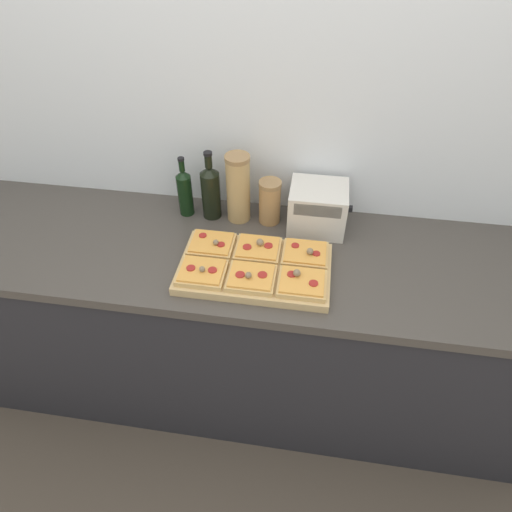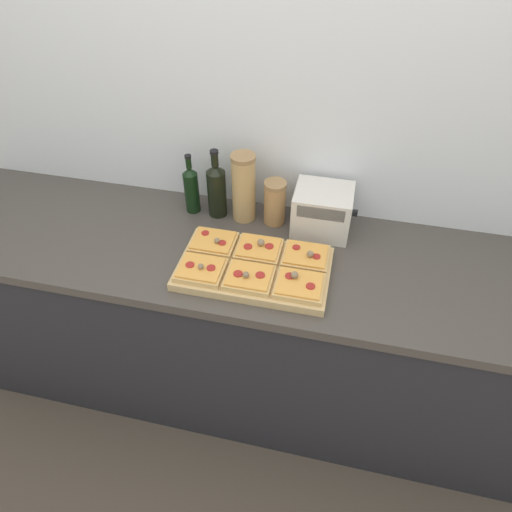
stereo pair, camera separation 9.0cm
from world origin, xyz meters
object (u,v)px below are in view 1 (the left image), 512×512
Objects in this scene: wine_bottle at (211,191)px; grain_jar_short at (270,202)px; cutting_board at (255,269)px; toaster_oven at (318,208)px; olive_oil_bottle at (185,191)px; grain_jar_tall at (238,188)px.

wine_bottle reaches higher than grain_jar_short.
toaster_oven reaches higher than cutting_board.
olive_oil_bottle is at bearing 179.03° from toaster_oven.
cutting_board is 0.38m from toaster_oven.
grain_jar_short is at bearing 0.00° from wine_bottle.
grain_jar_short reaches higher than toaster_oven.
olive_oil_bottle is 0.55m from toaster_oven.
olive_oil_bottle reaches higher than grain_jar_short.
cutting_board is 2.21× the size of toaster_oven.
grain_jar_tall is (0.22, 0.00, 0.04)m from olive_oil_bottle.
grain_jar_short is 0.76× the size of toaster_oven.
wine_bottle is 0.25m from grain_jar_short.
wine_bottle is at bearing 180.00° from grain_jar_short.
wine_bottle is 1.02× the size of grain_jar_tall.
olive_oil_bottle is at bearing 137.11° from cutting_board.
toaster_oven is (0.21, 0.31, 0.08)m from cutting_board.
grain_jar_short is at bearing 177.26° from toaster_oven.
toaster_oven is at bearing -2.74° from grain_jar_short.
olive_oil_bottle is 0.23m from grain_jar_tall.
grain_jar_tall reaches higher than toaster_oven.
toaster_oven is at bearing -1.65° from grain_jar_tall.
wine_bottle is at bearing 180.00° from grain_jar_tall.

